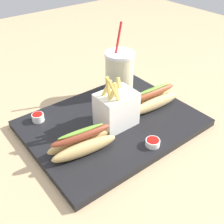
# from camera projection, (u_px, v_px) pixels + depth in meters

# --- Properties ---
(ground_plane) EXTENTS (2.40, 2.40, 0.02)m
(ground_plane) POSITION_uv_depth(u_px,v_px,m) (112.00, 129.00, 0.80)
(ground_plane) COLOR tan
(food_tray) EXTENTS (0.47, 0.36, 0.02)m
(food_tray) POSITION_uv_depth(u_px,v_px,m) (112.00, 123.00, 0.79)
(food_tray) COLOR black
(food_tray) RESTS_ON ground_plane
(soda_cup) EXTENTS (0.09, 0.09, 0.23)m
(soda_cup) POSITION_uv_depth(u_px,v_px,m) (119.00, 72.00, 0.88)
(soda_cup) COLOR beige
(soda_cup) RESTS_ON food_tray
(fries_basket) EXTENTS (0.10, 0.08, 0.17)m
(fries_basket) POSITION_uv_depth(u_px,v_px,m) (116.00, 109.00, 0.74)
(fries_basket) COLOR white
(fries_basket) RESTS_ON food_tray
(hot_dog_1) EXTENTS (0.17, 0.08, 0.07)m
(hot_dog_1) POSITION_uv_depth(u_px,v_px,m) (82.00, 143.00, 0.67)
(hot_dog_1) COLOR tan
(hot_dog_1) RESTS_ON food_tray
(hot_dog_2) EXTENTS (0.18, 0.07, 0.07)m
(hot_dog_2) POSITION_uv_depth(u_px,v_px,m) (152.00, 100.00, 0.83)
(hot_dog_2) COLOR #DBB775
(hot_dog_2) RESTS_ON food_tray
(ketchup_cup_1) EXTENTS (0.03, 0.03, 0.02)m
(ketchup_cup_1) POSITION_uv_depth(u_px,v_px,m) (38.00, 117.00, 0.78)
(ketchup_cup_1) COLOR white
(ketchup_cup_1) RESTS_ON food_tray
(ketchup_cup_2) EXTENTS (0.04, 0.04, 0.02)m
(ketchup_cup_2) POSITION_uv_depth(u_px,v_px,m) (153.00, 142.00, 0.69)
(ketchup_cup_2) COLOR white
(ketchup_cup_2) RESTS_ON food_tray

